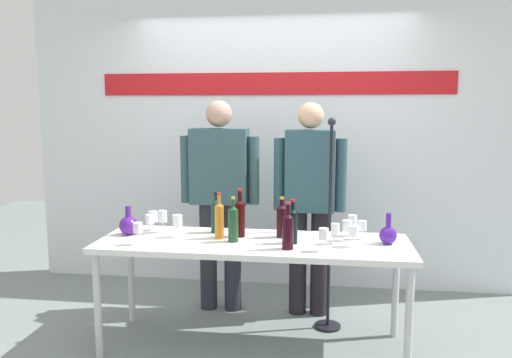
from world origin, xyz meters
name	(u,v)px	position (x,y,z in m)	size (l,w,h in m)	color
ground_plane	(253,346)	(0.00, 0.00, 0.00)	(10.00, 10.00, 0.00)	slate
back_wall	(273,126)	(0.00, 1.34, 1.50)	(4.59, 0.11, 3.00)	white
display_table	(253,250)	(0.00, 0.00, 0.70)	(2.13, 0.69, 0.77)	white
decanter_blue_left	(129,225)	(-0.91, 0.05, 0.84)	(0.14, 0.14, 0.21)	#4B1B85
decanter_blue_right	(388,234)	(0.91, 0.05, 0.83)	(0.12, 0.12, 0.21)	#491B95
presenter_left	(220,190)	(-0.36, 0.63, 1.00)	(0.65, 0.22, 1.73)	#282832
presenter_right	(310,197)	(0.36, 0.63, 0.97)	(0.57, 0.22, 1.71)	black
wine_bottle_0	(282,220)	(0.19, 0.13, 0.89)	(0.07, 0.07, 0.29)	black
wine_bottle_1	(293,224)	(0.27, -0.02, 0.89)	(0.07, 0.07, 0.30)	black
wine_bottle_2	(219,219)	(-0.24, 0.03, 0.90)	(0.06, 0.06, 0.33)	#C7701D
wine_bottle_3	(216,215)	(-0.30, 0.20, 0.90)	(0.08, 0.08, 0.30)	#0F3225
wine_bottle_4	(233,223)	(-0.13, -0.04, 0.90)	(0.07, 0.07, 0.31)	#1A3F22
wine_bottle_5	(288,230)	(0.25, -0.17, 0.89)	(0.07, 0.07, 0.31)	black
wine_bottle_6	(240,217)	(-0.11, 0.10, 0.91)	(0.07, 0.07, 0.34)	#330607
wine_glass_left_0	(149,220)	(-0.77, 0.09, 0.87)	(0.06, 0.06, 0.14)	white
wine_glass_left_1	(153,217)	(-0.78, 0.20, 0.87)	(0.07, 0.07, 0.14)	white
wine_glass_left_2	(178,222)	(-0.54, 0.03, 0.88)	(0.07, 0.07, 0.16)	white
wine_glass_left_3	(138,228)	(-0.74, -0.20, 0.88)	(0.06, 0.06, 0.15)	white
wine_glass_left_4	(163,217)	(-0.69, 0.14, 0.88)	(0.06, 0.06, 0.16)	white
wine_glass_right_0	(352,222)	(0.68, 0.23, 0.87)	(0.07, 0.07, 0.15)	white
wine_glass_right_1	(324,234)	(0.48, -0.19, 0.88)	(0.06, 0.06, 0.15)	white
wine_glass_right_2	(354,232)	(0.67, -0.06, 0.87)	(0.07, 0.07, 0.14)	white
wine_glass_right_3	(335,230)	(0.56, 0.00, 0.86)	(0.06, 0.06, 0.14)	white
wine_glass_right_4	(362,226)	(0.74, 0.14, 0.86)	(0.06, 0.06, 0.13)	white
wine_glass_right_5	(347,226)	(0.64, 0.09, 0.87)	(0.06, 0.06, 0.14)	white
microphone_stand	(329,259)	(0.52, 0.38, 0.54)	(0.20, 0.20, 1.60)	black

